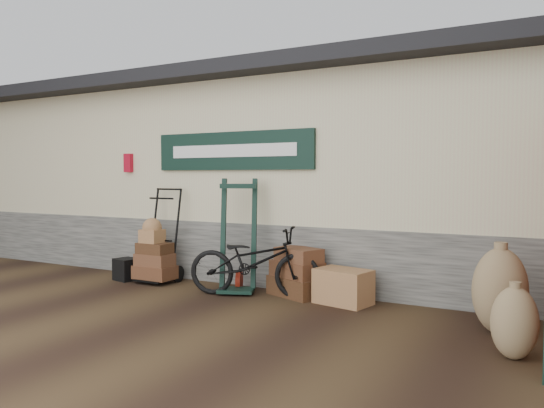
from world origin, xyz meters
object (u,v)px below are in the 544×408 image
(suitcase_stack, at_px, (297,271))
(wicker_hamper, at_px, (343,287))
(green_barrow, at_px, (238,236))
(black_trunk, at_px, (126,269))
(porter_trolley, at_px, (162,234))
(bicycle, at_px, (254,258))

(suitcase_stack, xyz_separation_m, wicker_hamper, (0.70, -0.13, -0.11))
(suitcase_stack, bearing_deg, green_barrow, -168.50)
(suitcase_stack, height_order, black_trunk, suitcase_stack)
(porter_trolley, height_order, green_barrow, green_barrow)
(porter_trolley, relative_size, suitcase_stack, 1.95)
(black_trunk, bearing_deg, green_barrow, 3.90)
(porter_trolley, bearing_deg, wicker_hamper, -0.44)
(porter_trolley, distance_m, black_trunk, 0.79)
(green_barrow, height_order, suitcase_stack, green_barrow)
(black_trunk, height_order, bicycle, bicycle)
(suitcase_stack, distance_m, bicycle, 0.60)
(suitcase_stack, bearing_deg, wicker_hamper, -10.42)
(suitcase_stack, bearing_deg, porter_trolley, -177.70)
(green_barrow, height_order, black_trunk, green_barrow)
(green_barrow, height_order, wicker_hamper, green_barrow)
(suitcase_stack, xyz_separation_m, bicycle, (-0.47, -0.32, 0.19))
(green_barrow, distance_m, wicker_hamper, 1.62)
(porter_trolley, distance_m, green_barrow, 1.41)
(suitcase_stack, bearing_deg, bicycle, -145.99)
(suitcase_stack, distance_m, black_trunk, 2.77)
(suitcase_stack, bearing_deg, black_trunk, -173.81)
(green_barrow, relative_size, bicycle, 0.87)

